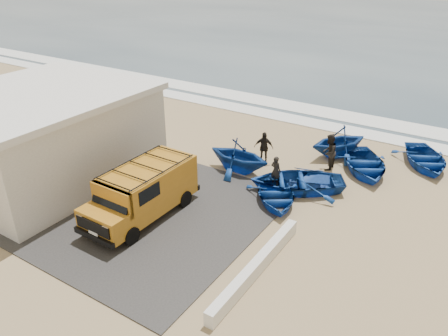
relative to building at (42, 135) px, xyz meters
The scene contains 17 objects.
ground 8.06m from the building, 14.93° to the left, with size 160.00×160.00×0.00m, color tan.
slab 5.90m from the building, ahead, with size 12.00×10.00×0.05m, color #373432.
ocean 58.52m from the building, 82.63° to the left, with size 180.00×88.00×0.01m, color #385166.
surf_line 16.02m from the building, 61.82° to the left, with size 180.00×1.60×0.06m, color white.
surf_wash 18.25m from the building, 65.56° to the left, with size 180.00×2.20×0.04m, color white.
building is the anchor object (origin of this frame).
parapet 12.68m from the building, ahead, with size 0.35×6.00×0.55m, color silver.
van 6.75m from the building, ahead, with size 2.21×5.32×2.27m.
boat_near_left 11.63m from the building, 19.06° to the left, with size 2.49×3.48×0.72m, color #134198.
boat_near_right 12.51m from the building, 25.32° to the left, with size 3.13×4.39×0.91m, color #134198.
boat_mid_left 9.69m from the building, 35.01° to the left, with size 2.87×3.32×1.75m, color #134198.
boat_mid_right 16.14m from the building, 33.70° to the left, with size 2.92×4.09×0.85m, color #134198.
boat_far_left 15.33m from the building, 40.87° to the left, with size 2.91×3.37×1.78m, color #134198.
boat_far_right 19.52m from the building, 35.45° to the left, with size 2.81×3.93×0.81m, color #134198.
fisherman_front 11.47m from the building, 27.02° to the left, with size 0.55×0.36×1.51m, color black.
fisherman_middle 14.29m from the building, 35.05° to the left, with size 0.93×0.72×1.91m, color black.
fisherman_back 11.12m from the building, 39.90° to the left, with size 1.01×0.42×1.73m, color black.
Camera 1 is at (10.56, -13.82, 10.22)m, focal length 35.00 mm.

